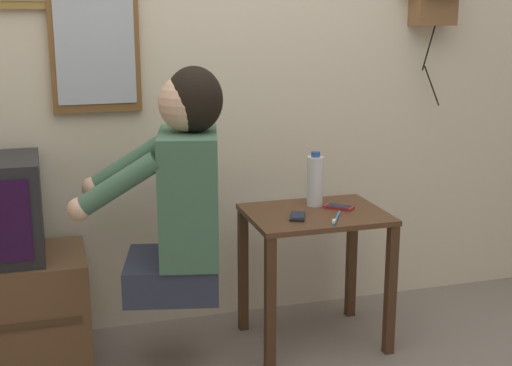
% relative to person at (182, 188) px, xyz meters
% --- Properties ---
extents(wall_back, '(6.80, 0.05, 2.55)m').
position_rel_person_xyz_m(wall_back, '(0.18, 0.48, 0.52)').
color(wall_back, beige).
rests_on(wall_back, ground_plane).
extents(side_table, '(0.58, 0.45, 0.59)m').
position_rel_person_xyz_m(side_table, '(0.58, 0.07, -0.29)').
color(side_table, '#51331E').
rests_on(side_table, ground_plane).
extents(person, '(0.62, 0.49, 0.89)m').
position_rel_person_xyz_m(person, '(0.00, 0.00, 0.00)').
color(person, '#2D3347').
rests_on(person, ground_plane).
extents(wall_mirror, '(0.37, 0.04, 0.72)m').
position_rel_person_xyz_m(wall_mirror, '(-0.27, 0.44, 0.60)').
color(wall_mirror, brown).
extents(cell_phone_held, '(0.10, 0.14, 0.01)m').
position_rel_person_xyz_m(cell_phone_held, '(0.48, 0.01, -0.16)').
color(cell_phone_held, black).
rests_on(cell_phone_held, side_table).
extents(cell_phone_spare, '(0.13, 0.13, 0.01)m').
position_rel_person_xyz_m(cell_phone_spare, '(0.70, 0.09, -0.16)').
color(cell_phone_spare, maroon).
rests_on(cell_phone_spare, side_table).
extents(water_bottle, '(0.07, 0.07, 0.24)m').
position_rel_person_xyz_m(water_bottle, '(0.62, 0.17, -0.05)').
color(water_bottle, silver).
rests_on(water_bottle, side_table).
extents(toothbrush, '(0.10, 0.17, 0.02)m').
position_rel_person_xyz_m(toothbrush, '(0.62, -0.06, -0.16)').
color(toothbrush, '#338CD8').
rests_on(toothbrush, side_table).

